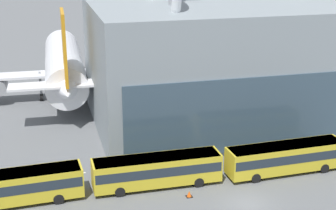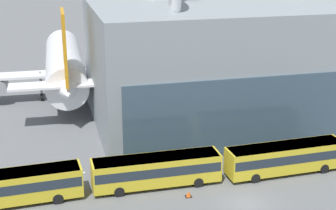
{
  "view_description": "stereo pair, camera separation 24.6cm",
  "coord_description": "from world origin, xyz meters",
  "px_view_note": "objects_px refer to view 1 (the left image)",
  "views": [
    {
      "loc": [
        -17.74,
        -39.46,
        23.98
      ],
      "look_at": [
        -2.94,
        18.37,
        4.0
      ],
      "focal_mm": 55.0,
      "sensor_mm": 36.0,
      "label": 1
    },
    {
      "loc": [
        -17.51,
        -39.52,
        23.98
      ],
      "look_at": [
        -2.94,
        18.37,
        4.0
      ],
      "focal_mm": 55.0,
      "sensor_mm": 36.0,
      "label": 2
    }
  ],
  "objects_px": {
    "shuttle_bus_2": "(286,156)",
    "traffic_cone_0": "(189,194)",
    "shuttle_bus_1": "(157,169)",
    "airliner_at_gate_far": "(64,65)",
    "shuttle_bus_0": "(13,186)"
  },
  "relations": [
    {
      "from": "shuttle_bus_2",
      "to": "shuttle_bus_0",
      "type": "bearing_deg",
      "value": 177.43
    },
    {
      "from": "shuttle_bus_1",
      "to": "shuttle_bus_2",
      "type": "height_order",
      "value": "same"
    },
    {
      "from": "shuttle_bus_0",
      "to": "traffic_cone_0",
      "type": "bearing_deg",
      "value": -12.68
    },
    {
      "from": "shuttle_bus_1",
      "to": "shuttle_bus_2",
      "type": "xyz_separation_m",
      "value": [
        13.73,
        -0.35,
        0.0
      ]
    },
    {
      "from": "shuttle_bus_1",
      "to": "traffic_cone_0",
      "type": "bearing_deg",
      "value": -49.98
    },
    {
      "from": "airliner_at_gate_far",
      "to": "shuttle_bus_0",
      "type": "height_order",
      "value": "airliner_at_gate_far"
    },
    {
      "from": "airliner_at_gate_far",
      "to": "traffic_cone_0",
      "type": "height_order",
      "value": "airliner_at_gate_far"
    },
    {
      "from": "shuttle_bus_0",
      "to": "traffic_cone_0",
      "type": "xyz_separation_m",
      "value": [
        16.2,
        -2.73,
        -1.56
      ]
    },
    {
      "from": "airliner_at_gate_far",
      "to": "shuttle_bus_1",
      "type": "distance_m",
      "value": 33.11
    },
    {
      "from": "shuttle_bus_1",
      "to": "traffic_cone_0",
      "type": "height_order",
      "value": "shuttle_bus_1"
    },
    {
      "from": "shuttle_bus_2",
      "to": "traffic_cone_0",
      "type": "relative_size",
      "value": 20.61
    },
    {
      "from": "airliner_at_gate_far",
      "to": "shuttle_bus_0",
      "type": "xyz_separation_m",
      "value": [
        -6.83,
        -32.42,
        -3.2
      ]
    },
    {
      "from": "shuttle_bus_2",
      "to": "traffic_cone_0",
      "type": "height_order",
      "value": "shuttle_bus_2"
    },
    {
      "from": "shuttle_bus_0",
      "to": "shuttle_bus_1",
      "type": "xyz_separation_m",
      "value": [
        13.73,
        0.19,
        0.0
      ]
    },
    {
      "from": "airliner_at_gate_far",
      "to": "traffic_cone_0",
      "type": "bearing_deg",
      "value": -163.3
    }
  ]
}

